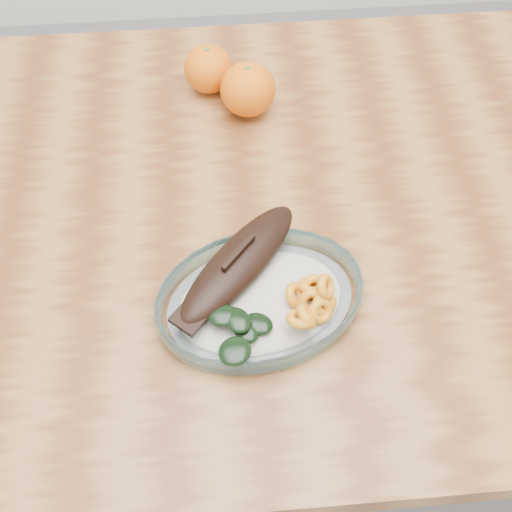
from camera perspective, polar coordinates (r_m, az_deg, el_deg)
name	(u,v)px	position (r m, az deg, el deg)	size (l,w,h in m)	color
ground	(249,408)	(1.54, -0.62, -13.32)	(3.00, 3.00, 0.00)	slate
dining_table	(245,248)	(0.96, -0.97, 0.76)	(1.20, 0.80, 0.75)	brown
plated_meal	(259,296)	(0.78, 0.30, -3.60)	(0.55, 0.55, 0.08)	white
orange_left	(208,69)	(1.03, -4.25, 16.25)	(0.08, 0.08, 0.08)	#E84804
orange_right	(248,89)	(0.98, -0.73, 14.58)	(0.08, 0.08, 0.08)	#E84804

